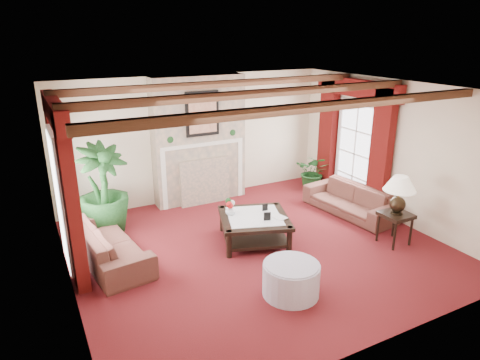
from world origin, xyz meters
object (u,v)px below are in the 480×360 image
coffee_table (254,229)px  ottoman (291,279)px  sofa_right (350,195)px  side_table (394,228)px  sofa_left (108,237)px  potted_palm (105,208)px

coffee_table → ottoman: coffee_table is taller
coffee_table → sofa_right: bearing=23.7°
coffee_table → side_table: 2.45m
side_table → sofa_left: bearing=159.4°
sofa_left → coffee_table: size_ratio=1.83×
potted_palm → ottoman: size_ratio=2.34×
potted_palm → coffee_table: (2.24, -1.63, -0.23)m
sofa_right → coffee_table: bearing=-92.3°
sofa_left → coffee_table: (2.41, -0.52, -0.17)m
sofa_left → ottoman: (2.08, -2.18, -0.17)m
sofa_left → side_table: size_ratio=3.74×
side_table → ottoman: 2.52m
sofa_left → potted_palm: bearing=-16.2°
ottoman → potted_palm: bearing=120.1°
sofa_right → side_table: bearing=-15.1°
sofa_right → potted_palm: bearing=-114.4°
sofa_right → potted_palm: potted_palm is taller
ottoman → sofa_right: bearing=34.7°
sofa_right → coffee_table: sofa_right is taller
potted_palm → ottoman: bearing=-59.9°
coffee_table → side_table: bearing=-10.1°
sofa_right → side_table: 1.40m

